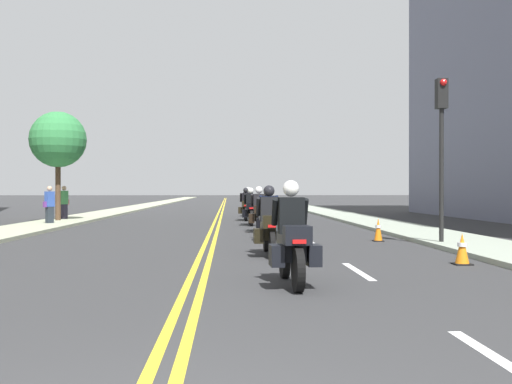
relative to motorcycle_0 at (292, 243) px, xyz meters
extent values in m
plane|color=#2F3031|center=(-1.52, 41.65, -0.67)|extent=(264.00, 264.00, 0.00)
cube|color=#9FA488|center=(-8.58, 41.65, -0.61)|extent=(2.43, 144.00, 0.12)
cube|color=#949E8D|center=(5.53, 41.65, -0.61)|extent=(2.43, 144.00, 0.12)
cube|color=yellow|center=(-1.64, 41.65, -0.67)|extent=(0.12, 132.00, 0.01)
cube|color=yellow|center=(-1.40, 41.65, -0.67)|extent=(0.12, 132.00, 0.01)
cube|color=silver|center=(1.40, -4.35, -0.67)|extent=(0.14, 2.40, 0.01)
cube|color=silver|center=(1.40, 1.65, -0.67)|extent=(0.14, 2.40, 0.01)
cube|color=silver|center=(1.40, 7.65, -0.67)|extent=(0.14, 2.40, 0.01)
cube|color=silver|center=(1.40, 13.65, -0.67)|extent=(0.14, 2.40, 0.01)
cube|color=silver|center=(1.40, 19.65, -0.67)|extent=(0.14, 2.40, 0.01)
cube|color=silver|center=(1.40, 25.65, -0.67)|extent=(0.14, 2.40, 0.01)
cube|color=silver|center=(1.40, 31.65, -0.67)|extent=(0.14, 2.40, 0.01)
cube|color=silver|center=(1.40, 37.65, -0.67)|extent=(0.14, 2.40, 0.01)
cube|color=silver|center=(1.40, 43.65, -0.67)|extent=(0.14, 2.40, 0.01)
cube|color=silver|center=(1.40, 49.65, -0.67)|extent=(0.14, 2.40, 0.01)
cylinder|color=black|center=(-0.04, 0.86, -0.34)|extent=(0.15, 0.68, 0.67)
cylinder|color=black|center=(0.03, -0.62, -0.34)|extent=(0.15, 0.68, 0.67)
cube|color=silver|center=(-0.04, 0.86, 0.02)|extent=(0.15, 0.33, 0.04)
cube|color=black|center=(0.00, 0.12, -0.06)|extent=(0.37, 1.14, 0.40)
cube|color=black|center=(0.02, -0.55, 0.16)|extent=(0.41, 0.38, 0.28)
cube|color=red|center=(0.03, -0.74, 0.08)|extent=(0.20, 0.04, 0.06)
cube|color=black|center=(-0.27, -0.34, -0.16)|extent=(0.22, 0.45, 0.32)
cube|color=black|center=(0.29, -0.32, -0.16)|extent=(0.22, 0.45, 0.32)
cube|color=#B2C1CC|center=(-0.03, 0.59, 0.32)|extent=(0.36, 0.14, 0.36)
cube|color=black|center=(0.00, 0.07, 0.43)|extent=(0.41, 0.28, 0.57)
cylinder|color=black|center=(-0.25, 0.21, 0.48)|extent=(0.11, 0.28, 0.45)
cylinder|color=black|center=(0.23, 0.23, 0.48)|extent=(0.11, 0.28, 0.45)
sphere|color=white|center=(0.00, 0.10, 0.86)|extent=(0.26, 0.26, 0.26)
cylinder|color=black|center=(-0.07, 5.37, -0.37)|extent=(0.12, 0.60, 0.60)
cylinder|color=black|center=(-0.04, 3.74, -0.37)|extent=(0.12, 0.60, 0.60)
cube|color=silver|center=(-0.07, 5.37, -0.05)|extent=(0.15, 0.32, 0.04)
cube|color=black|center=(-0.05, 4.56, -0.09)|extent=(0.34, 1.25, 0.40)
cube|color=black|center=(-0.04, 3.82, 0.13)|extent=(0.41, 0.37, 0.28)
cube|color=red|center=(-0.04, 3.63, 0.05)|extent=(0.20, 0.03, 0.06)
cube|color=black|center=(-0.33, 4.06, -0.19)|extent=(0.21, 0.44, 0.32)
cube|color=black|center=(0.23, 4.07, -0.19)|extent=(0.21, 0.44, 0.32)
cube|color=#B2C1CC|center=(-0.06, 5.08, 0.29)|extent=(0.36, 0.13, 0.36)
cube|color=black|center=(-0.05, 4.51, 0.39)|extent=(0.40, 0.27, 0.56)
cylinder|color=black|center=(-0.30, 4.65, 0.44)|extent=(0.11, 0.28, 0.45)
cylinder|color=black|center=(0.18, 4.66, 0.44)|extent=(0.11, 0.28, 0.45)
sphere|color=black|center=(-0.05, 4.54, 0.81)|extent=(0.26, 0.26, 0.26)
cylinder|color=black|center=(0.26, 9.63, -0.34)|extent=(0.15, 0.67, 0.67)
cylinder|color=black|center=(0.21, 8.15, -0.34)|extent=(0.15, 0.67, 0.67)
cube|color=silver|center=(0.26, 9.63, 0.02)|extent=(0.15, 0.32, 0.04)
cube|color=black|center=(0.23, 8.89, -0.06)|extent=(0.36, 1.13, 0.40)
cube|color=black|center=(0.21, 8.22, 0.16)|extent=(0.41, 0.37, 0.28)
cube|color=red|center=(0.20, 8.03, 0.08)|extent=(0.20, 0.04, 0.06)
cube|color=black|center=(-0.06, 8.45, -0.16)|extent=(0.21, 0.45, 0.32)
cube|color=black|center=(0.50, 8.44, -0.16)|extent=(0.21, 0.45, 0.32)
cube|color=#B2C1CC|center=(0.25, 9.36, 0.32)|extent=(0.36, 0.13, 0.36)
cube|color=black|center=(0.23, 8.84, 0.40)|extent=(0.41, 0.27, 0.51)
cylinder|color=black|center=(0.00, 9.00, 0.45)|extent=(0.11, 0.28, 0.45)
cylinder|color=black|center=(0.48, 8.98, 0.45)|extent=(0.11, 0.28, 0.45)
sphere|color=white|center=(0.23, 8.87, 0.79)|extent=(0.26, 0.26, 0.26)
cylinder|color=black|center=(0.11, 13.15, -0.35)|extent=(0.14, 0.65, 0.65)
cylinder|color=black|center=(0.10, 11.63, -0.35)|extent=(0.14, 0.65, 0.65)
cube|color=silver|center=(0.11, 13.15, 0.00)|extent=(0.14, 0.32, 0.04)
cube|color=black|center=(0.11, 12.39, -0.07)|extent=(0.33, 1.16, 0.40)
cube|color=black|center=(0.10, 11.70, 0.15)|extent=(0.40, 0.36, 0.28)
cube|color=red|center=(0.10, 11.51, 0.07)|extent=(0.20, 0.03, 0.06)
cube|color=black|center=(-0.17, 11.93, -0.17)|extent=(0.20, 0.44, 0.32)
cube|color=black|center=(0.39, 11.93, -0.17)|extent=(0.20, 0.44, 0.32)
cube|color=#B2C1CC|center=(0.11, 12.88, 0.31)|extent=(0.36, 0.12, 0.36)
cube|color=black|center=(0.11, 12.34, 0.41)|extent=(0.40, 0.26, 0.56)
cylinder|color=black|center=(-0.13, 12.49, 0.46)|extent=(0.10, 0.28, 0.45)
cylinder|color=black|center=(0.35, 12.49, 0.46)|extent=(0.10, 0.28, 0.45)
sphere|color=white|center=(0.11, 12.37, 0.84)|extent=(0.26, 0.26, 0.26)
cylinder|color=black|center=(-0.04, 17.32, -0.34)|extent=(0.13, 0.67, 0.67)
cylinder|color=black|center=(-0.03, 15.81, -0.34)|extent=(0.13, 0.67, 0.67)
cube|color=silver|center=(-0.04, 17.32, 0.02)|extent=(0.14, 0.32, 0.04)
cube|color=black|center=(-0.04, 16.56, -0.06)|extent=(0.33, 1.15, 0.40)
cube|color=black|center=(-0.03, 15.88, 0.16)|extent=(0.40, 0.36, 0.28)
cube|color=red|center=(-0.03, 15.69, 0.08)|extent=(0.20, 0.03, 0.06)
cube|color=black|center=(-0.31, 16.11, -0.16)|extent=(0.20, 0.44, 0.32)
cube|color=black|center=(0.25, 16.11, -0.16)|extent=(0.20, 0.44, 0.32)
cube|color=#B2C1CC|center=(-0.04, 17.05, 0.32)|extent=(0.36, 0.13, 0.36)
cube|color=black|center=(-0.04, 16.51, 0.40)|extent=(0.40, 0.26, 0.52)
cylinder|color=black|center=(-0.28, 16.66, 0.45)|extent=(0.10, 0.28, 0.45)
cylinder|color=black|center=(0.20, 16.66, 0.45)|extent=(0.10, 0.28, 0.45)
sphere|color=white|center=(-0.04, 16.54, 0.80)|extent=(0.26, 0.26, 0.26)
cylinder|color=black|center=(-0.12, 21.57, -0.34)|extent=(0.14, 0.67, 0.67)
cylinder|color=black|center=(-0.13, 19.94, -0.34)|extent=(0.14, 0.67, 0.67)
cube|color=silver|center=(-0.12, 21.57, 0.02)|extent=(0.14, 0.32, 0.04)
cube|color=black|center=(-0.13, 20.76, -0.06)|extent=(0.33, 1.24, 0.40)
cube|color=black|center=(-0.13, 20.02, 0.16)|extent=(0.40, 0.36, 0.28)
cube|color=red|center=(-0.13, 19.83, 0.08)|extent=(0.20, 0.03, 0.06)
cube|color=black|center=(-0.41, 20.27, -0.16)|extent=(0.20, 0.44, 0.32)
cube|color=black|center=(0.15, 20.26, -0.16)|extent=(0.20, 0.44, 0.32)
cube|color=#B2C1CC|center=(-0.12, 21.28, 0.32)|extent=(0.36, 0.12, 0.36)
cube|color=black|center=(-0.13, 20.71, 0.41)|extent=(0.40, 0.26, 0.54)
cylinder|color=black|center=(-0.37, 20.86, 0.46)|extent=(0.10, 0.28, 0.45)
cylinder|color=black|center=(0.11, 20.85, 0.46)|extent=(0.10, 0.28, 0.45)
sphere|color=black|center=(-0.13, 20.74, 0.83)|extent=(0.26, 0.26, 0.26)
cylinder|color=black|center=(0.10, 26.23, -0.34)|extent=(0.17, 0.68, 0.67)
cylinder|color=black|center=(0.18, 24.76, -0.34)|extent=(0.17, 0.68, 0.67)
cube|color=silver|center=(0.10, 26.23, 0.02)|extent=(0.16, 0.33, 0.04)
cube|color=black|center=(0.14, 25.50, -0.06)|extent=(0.38, 1.14, 0.40)
cube|color=black|center=(0.18, 24.83, 0.16)|extent=(0.42, 0.38, 0.28)
cube|color=red|center=(0.19, 24.64, 0.08)|extent=(0.20, 0.04, 0.06)
cube|color=black|center=(-0.11, 25.04, -0.16)|extent=(0.22, 0.45, 0.32)
cube|color=black|center=(0.45, 25.07, -0.16)|extent=(0.22, 0.45, 0.32)
cube|color=#B2C1CC|center=(0.12, 25.97, 0.32)|extent=(0.37, 0.14, 0.36)
cube|color=black|center=(0.15, 25.45, 0.44)|extent=(0.41, 0.28, 0.59)
cylinder|color=black|center=(-0.10, 25.58, 0.49)|extent=(0.11, 0.29, 0.45)
cylinder|color=black|center=(0.38, 25.61, 0.49)|extent=(0.11, 0.29, 0.45)
sphere|color=white|center=(0.14, 25.48, 0.88)|extent=(0.26, 0.26, 0.26)
cube|color=black|center=(3.39, 8.12, -0.66)|extent=(0.30, 0.30, 0.03)
cone|color=orange|center=(3.39, 8.12, -0.31)|extent=(0.24, 0.24, 0.66)
cylinder|color=white|center=(3.39, 8.12, -0.24)|extent=(0.16, 0.16, 0.08)
cube|color=black|center=(3.70, 2.52, -0.66)|extent=(0.35, 0.35, 0.03)
cone|color=orange|center=(3.70, 2.52, -0.34)|extent=(0.28, 0.28, 0.61)
cylinder|color=white|center=(3.70, 2.52, -0.26)|extent=(0.19, 0.19, 0.08)
cylinder|color=black|center=(4.72, 6.56, 1.20)|extent=(0.12, 0.12, 3.74)
cube|color=black|center=(4.72, 6.56, 3.41)|extent=(0.28, 0.28, 0.80)
sphere|color=red|center=(4.72, 6.41, 3.69)|extent=(0.18, 0.18, 0.18)
cube|color=#252D35|center=(-8.49, 16.39, -0.27)|extent=(0.33, 0.34, 0.81)
cube|color=#3253AA|center=(-8.49, 16.39, 0.46)|extent=(0.39, 0.42, 0.64)
sphere|color=tan|center=(-8.49, 16.39, 0.90)|extent=(0.22, 0.22, 0.22)
cube|color=#683283|center=(-8.63, 16.21, 0.24)|extent=(0.18, 0.19, 0.24)
cube|color=#292435|center=(-8.88, 20.06, -0.26)|extent=(0.30, 0.34, 0.82)
cube|color=#429050|center=(-8.88, 20.06, 0.48)|extent=(0.36, 0.42, 0.65)
sphere|color=tan|center=(-8.88, 20.06, 0.92)|extent=(0.22, 0.22, 0.22)
cube|color=#B9384C|center=(-8.78, 20.26, 0.25)|extent=(0.16, 0.19, 0.24)
cylinder|color=#4D3826|center=(-8.83, 18.85, 0.80)|extent=(0.24, 0.24, 2.93)
sphere|color=#317E42|center=(-8.83, 18.85, 3.16)|extent=(2.57, 2.57, 2.57)
camera|label=1|loc=(-1.00, -9.48, 0.83)|focal=42.68mm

